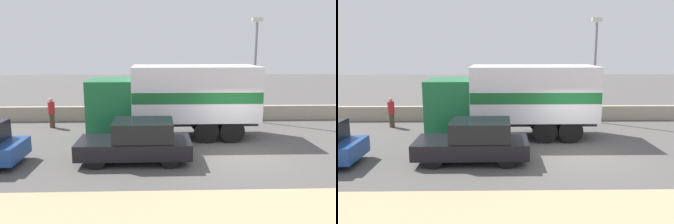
% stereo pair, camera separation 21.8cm
% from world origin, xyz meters
% --- Properties ---
extents(ground_plane, '(80.00, 80.00, 0.00)m').
position_xyz_m(ground_plane, '(0.00, 0.00, 0.00)').
color(ground_plane, '#514F4C').
extents(stone_wall_backdrop, '(60.00, 0.35, 0.84)m').
position_xyz_m(stone_wall_backdrop, '(0.00, 6.58, 0.42)').
color(stone_wall_backdrop, '#A39984').
rests_on(stone_wall_backdrop, ground_plane).
extents(street_lamp, '(0.56, 0.28, 5.83)m').
position_xyz_m(street_lamp, '(2.28, 6.08, 3.45)').
color(street_lamp, slate).
rests_on(street_lamp, ground_plane).
extents(box_truck, '(7.80, 2.54, 3.39)m').
position_xyz_m(box_truck, '(-2.26, 2.87, 1.94)').
color(box_truck, '#196B38').
rests_on(box_truck, ground_plane).
extents(car_hatchback, '(4.21, 1.78, 1.57)m').
position_xyz_m(car_hatchback, '(-3.99, -0.53, 0.77)').
color(car_hatchback, black).
rests_on(car_hatchback, ground_plane).
extents(pedestrian, '(0.35, 0.35, 1.61)m').
position_xyz_m(pedestrian, '(-8.87, 4.95, 0.83)').
color(pedestrian, '#473828').
rests_on(pedestrian, ground_plane).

